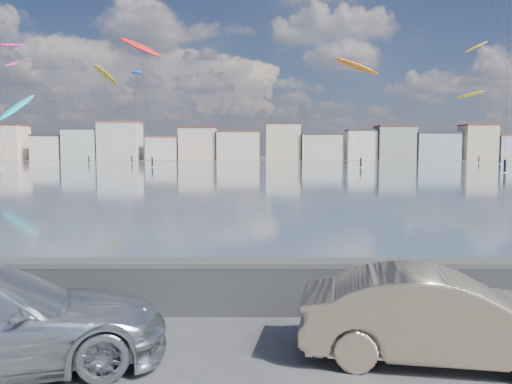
# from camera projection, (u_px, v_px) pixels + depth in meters

# --- Properties ---
(ground) EXTENTS (700.00, 700.00, 0.00)m
(ground) POSITION_uv_depth(u_px,v_px,m) (181.00, 380.00, 6.67)
(ground) COLOR #333335
(ground) RESTS_ON ground
(bay_water) EXTENTS (500.00, 177.00, 0.00)m
(bay_water) POSITION_uv_depth(u_px,v_px,m) (252.00, 168.00, 97.87)
(bay_water) COLOR #425367
(bay_water) RESTS_ON ground
(far_shore_strip) EXTENTS (500.00, 60.00, 0.00)m
(far_shore_strip) POSITION_uv_depth(u_px,v_px,m) (254.00, 159.00, 206.03)
(far_shore_strip) COLOR #4C473D
(far_shore_strip) RESTS_ON ground
(seawall) EXTENTS (400.00, 0.36, 1.08)m
(seawall) POSITION_uv_depth(u_px,v_px,m) (202.00, 284.00, 9.31)
(seawall) COLOR #28282B
(seawall) RESTS_ON ground
(far_buildings) EXTENTS (240.79, 13.26, 14.60)m
(far_buildings) POSITION_uv_depth(u_px,v_px,m) (258.00, 144.00, 191.59)
(far_buildings) COLOR #CCB293
(far_buildings) RESTS_ON ground
(car_champagne) EXTENTS (4.18, 2.02, 1.32)m
(car_champagne) POSITION_uv_depth(u_px,v_px,m) (439.00, 316.00, 7.23)
(car_champagne) COLOR tan
(car_champagne) RESTS_ON ground
(kitesurfer_3) EXTENTS (7.34, 13.17, 34.15)m
(kitesurfer_3) POSITION_uv_depth(u_px,v_px,m) (477.00, 50.00, 137.92)
(kitesurfer_3) COLOR #BF8C19
(kitesurfer_3) RESTS_ON ground
(kitesurfer_4) EXTENTS (2.88, 14.31, 32.17)m
(kitesurfer_4) POSITION_uv_depth(u_px,v_px,m) (12.00, 66.00, 155.90)
(kitesurfer_4) COLOR #E5338C
(kitesurfer_4) RESTS_ON ground
(kitesurfer_5) EXTENTS (10.84, 16.36, 24.23)m
(kitesurfer_5) POSITION_uv_depth(u_px,v_px,m) (356.00, 67.00, 109.78)
(kitesurfer_5) COLOR orange
(kitesurfer_5) RESTS_ON ground
(kitesurfer_6) EXTENTS (9.28, 10.72, 28.31)m
(kitesurfer_6) POSITION_uv_depth(u_px,v_px,m) (141.00, 49.00, 106.94)
(kitesurfer_6) COLOR red
(kitesurfer_6) RESTS_ON ground
(kitesurfer_9) EXTENTS (5.12, 12.48, 26.09)m
(kitesurfer_9) POSITION_uv_depth(u_px,v_px,m) (137.00, 74.00, 138.23)
(kitesurfer_9) COLOR blue
(kitesurfer_9) RESTS_ON ground
(kitesurfer_10) EXTENTS (9.07, 11.79, 33.90)m
(kitesurfer_10) POSITION_uv_depth(u_px,v_px,m) (11.00, 47.00, 138.92)
(kitesurfer_10) COLOR #E5338C
(kitesurfer_10) RESTS_ON ground
(kitesurfer_15) EXTENTS (7.94, 14.62, 21.84)m
(kitesurfer_15) POSITION_uv_depth(u_px,v_px,m) (470.00, 96.00, 150.25)
(kitesurfer_15) COLOR yellow
(kitesurfer_15) RESTS_ON ground
(kitesurfer_16) EXTENTS (8.08, 21.03, 16.04)m
(kitesurfer_16) POSITION_uv_depth(u_px,v_px,m) (16.00, 108.00, 105.03)
(kitesurfer_16) COLOR #19BFBF
(kitesurfer_16) RESTS_ON ground
(kitesurfer_17) EXTENTS (6.91, 12.95, 27.53)m
(kitesurfer_17) POSITION_uv_depth(u_px,v_px,m) (106.00, 76.00, 140.72)
(kitesurfer_17) COLOR #BF8C19
(kitesurfer_17) RESTS_ON ground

